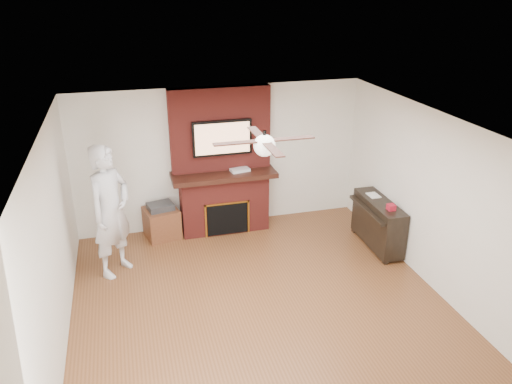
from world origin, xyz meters
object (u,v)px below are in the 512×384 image
object	(u,v)px
side_table	(162,222)
piano	(378,222)
person	(111,211)
fireplace	(223,175)

from	to	relation	value
side_table	piano	world-z (taller)	piano
person	fireplace	bearing A→B (deg)	-19.45
fireplace	side_table	bearing A→B (deg)	-176.51
person	side_table	xyz separation A→B (m)	(0.77, 0.94, -0.72)
fireplace	piano	size ratio (longest dim) A/B	2.00
fireplace	side_table	distance (m)	1.31
fireplace	side_table	xyz separation A→B (m)	(-1.10, -0.07, -0.71)
piano	fireplace	bearing A→B (deg)	151.17
person	side_table	distance (m)	1.41
person	side_table	size ratio (longest dim) A/B	3.15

